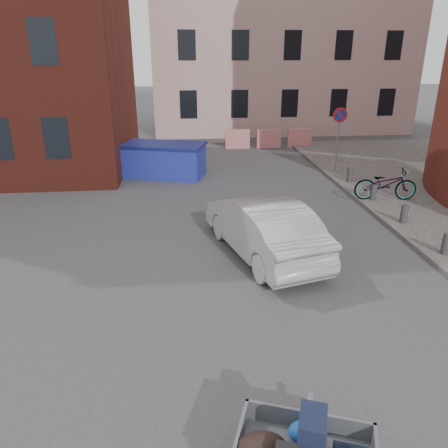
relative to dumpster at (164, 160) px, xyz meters
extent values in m
plane|color=#38383A|center=(1.26, -9.81, -0.70)|extent=(120.00, 120.00, 0.00)
cube|color=#BB9690|center=(7.26, 12.19, 6.30)|extent=(16.00, 8.00, 14.00)
cylinder|color=gray|center=(7.26, -0.31, 0.72)|extent=(0.07, 0.07, 2.60)
cylinder|color=red|center=(7.26, -0.33, 1.77)|extent=(0.60, 0.03, 0.60)
cylinder|color=navy|center=(7.26, -0.35, 1.77)|extent=(0.44, 0.03, 0.44)
cylinder|color=#3A3A3D|center=(7.26, -8.61, -0.30)|extent=(0.22, 0.22, 0.55)
cylinder|color=#3A3A3D|center=(7.26, -6.41, -0.30)|extent=(0.22, 0.22, 0.55)
cylinder|color=#3A3A3D|center=(7.26, -4.21, -0.30)|extent=(0.22, 0.22, 0.55)
cylinder|color=#3A3A3D|center=(7.26, -2.01, -0.30)|extent=(0.22, 0.22, 0.55)
cube|color=red|center=(3.76, 5.19, -0.20)|extent=(1.30, 0.18, 1.00)
cube|color=red|center=(5.46, 5.19, -0.20)|extent=(1.30, 0.18, 1.00)
cube|color=red|center=(7.16, 5.19, -0.20)|extent=(1.30, 0.18, 1.00)
cube|color=slate|center=(1.21, -14.22, -0.06)|extent=(0.41, 1.05, 0.28)
cube|color=slate|center=(2.12, -13.99, -0.06)|extent=(1.52, 0.58, 0.28)
cube|color=slate|center=(2.25, -13.64, -0.30)|extent=(0.31, 0.69, 0.06)
cube|color=#181F3A|center=(2.01, -14.45, 0.15)|extent=(0.44, 0.53, 0.70)
ellipsoid|color=black|center=(1.46, -14.36, -0.02)|extent=(0.69, 0.54, 0.36)
ellipsoid|color=#174BB0|center=(2.02, -14.14, -0.08)|extent=(0.44, 0.41, 0.24)
cube|color=#222EA2|center=(0.00, 0.00, -0.06)|extent=(3.51, 2.44, 1.28)
cube|color=navy|center=(0.00, 0.00, 0.63)|extent=(3.64, 2.57, 0.11)
imported|color=#A7AAAF|center=(2.70, -7.86, 0.05)|extent=(2.72, 4.79, 1.49)
imported|color=black|center=(7.64, -4.25, -0.02)|extent=(2.18, 1.02, 1.10)
camera|label=1|loc=(0.65, -18.01, 4.24)|focal=35.00mm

